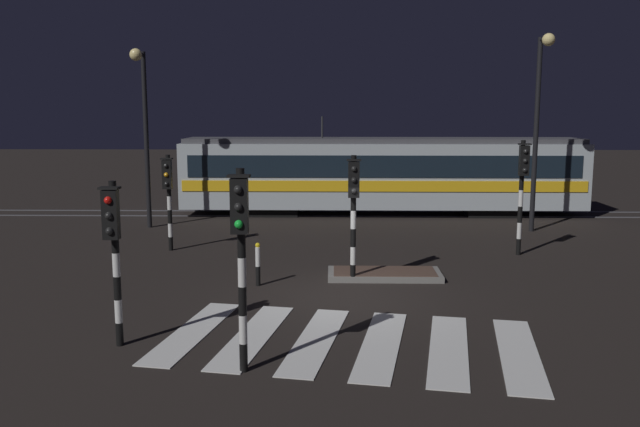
{
  "coord_description": "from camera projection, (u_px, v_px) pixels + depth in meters",
  "views": [
    {
      "loc": [
        -0.28,
        -15.38,
        4.41
      ],
      "look_at": [
        -0.7,
        3.96,
        1.4
      ],
      "focal_mm": 37.35,
      "sensor_mm": 36.0,
      "label": 1
    }
  ],
  "objects": [
    {
      "name": "traffic_light_corner_far_left",
      "position": [
        168.0,
        188.0,
        20.75
      ],
      "size": [
        0.36,
        0.42,
        3.04
      ],
      "color": "black",
      "rests_on": "ground"
    },
    {
      "name": "tram",
      "position": [
        382.0,
        174.0,
        28.23
      ],
      "size": [
        17.02,
        2.58,
        4.15
      ],
      "color": "#B2BCC1",
      "rests_on": "ground"
    },
    {
      "name": "traffic_light_corner_near_left",
      "position": [
        113.0,
        239.0,
        12.19
      ],
      "size": [
        0.36,
        0.42,
        3.13
      ],
      "color": "black",
      "rests_on": "ground"
    },
    {
      "name": "traffic_light_kerb_mid_left",
      "position": [
        241.0,
        240.0,
        10.91
      ],
      "size": [
        0.36,
        0.42,
        3.48
      ],
      "color": "black",
      "rests_on": "ground"
    },
    {
      "name": "crosswalk_zebra",
      "position": [
        348.0,
        342.0,
        12.76
      ],
      "size": [
        7.57,
        5.02,
        0.02
      ],
      "color": "silver",
      "rests_on": "ground"
    },
    {
      "name": "rail_near",
      "position": [
        341.0,
        216.0,
        27.82
      ],
      "size": [
        80.0,
        0.12,
        0.03
      ],
      "primitive_type": "cube",
      "color": "#59595E",
      "rests_on": "ground"
    },
    {
      "name": "ground_plane",
      "position": [
        346.0,
        297.0,
        15.86
      ],
      "size": [
        120.0,
        120.0,
        0.0
      ],
      "primitive_type": "plane",
      "color": "black"
    },
    {
      "name": "traffic_island",
      "position": [
        384.0,
        274.0,
        17.72
      ],
      "size": [
        3.0,
        1.28,
        0.18
      ],
      "color": "slate",
      "rests_on": "ground"
    },
    {
      "name": "traffic_light_median_centre",
      "position": [
        354.0,
        200.0,
        16.8
      ],
      "size": [
        0.36,
        0.42,
        3.29
      ],
      "color": "black",
      "rests_on": "ground"
    },
    {
      "name": "street_lamp_trackside_right",
      "position": [
        539.0,
        109.0,
        23.58
      ],
      "size": [
        0.44,
        1.21,
        7.0
      ],
      "color": "black",
      "rests_on": "ground"
    },
    {
      "name": "street_lamp_trackside_left",
      "position": [
        143.0,
        116.0,
        24.4
      ],
      "size": [
        0.44,
        1.21,
        6.57
      ],
      "color": "black",
      "rests_on": "ground"
    },
    {
      "name": "rail_far",
      "position": [
        340.0,
        211.0,
        29.24
      ],
      "size": [
        80.0,
        0.12,
        0.03
      ],
      "primitive_type": "cube",
      "color": "#59595E",
      "rests_on": "ground"
    },
    {
      "name": "traffic_light_corner_far_right",
      "position": [
        522.0,
        180.0,
        20.06
      ],
      "size": [
        0.36,
        0.42,
        3.52
      ],
      "color": "black",
      "rests_on": "ground"
    },
    {
      "name": "bollard_island_edge",
      "position": [
        258.0,
        264.0,
        16.81
      ],
      "size": [
        0.12,
        0.12,
        1.11
      ],
      "color": "black",
      "rests_on": "ground"
    }
  ]
}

